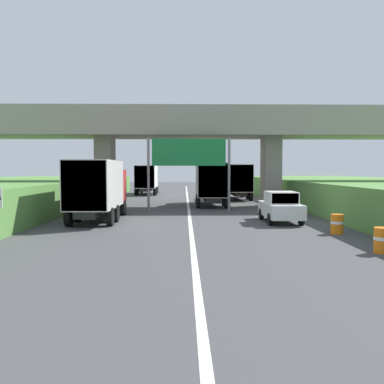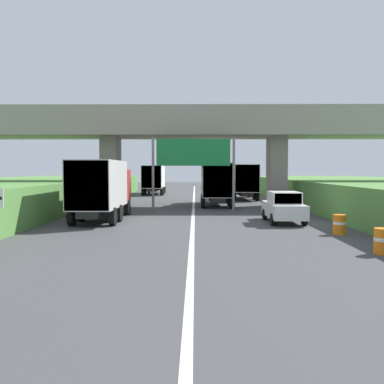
{
  "view_description": "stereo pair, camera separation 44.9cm",
  "coord_description": "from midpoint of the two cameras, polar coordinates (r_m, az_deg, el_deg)",
  "views": [
    {
      "loc": [
        -0.32,
        2.1,
        2.91
      ],
      "look_at": [
        0.0,
        18.9,
        2.0
      ],
      "focal_mm": 38.0,
      "sensor_mm": 36.0,
      "label": 1
    },
    {
      "loc": [
        0.13,
        2.1,
        2.91
      ],
      "look_at": [
        0.0,
        18.9,
        2.0
      ],
      "focal_mm": 38.0,
      "sensor_mm": 36.0,
      "label": 2
    }
  ],
  "objects": [
    {
      "name": "truck_red",
      "position": [
        23.91,
        -11.99,
        0.69
      ],
      "size": [
        2.44,
        7.3,
        3.44
      ],
      "color": "black",
      "rests_on": "ground"
    },
    {
      "name": "truck_orange",
      "position": [
        33.15,
        3.74,
        1.41
      ],
      "size": [
        2.44,
        7.3,
        3.44
      ],
      "color": "black",
      "rests_on": "ground"
    },
    {
      "name": "construction_barrel_3",
      "position": [
        19.63,
        20.6,
        -4.27
      ],
      "size": [
        0.57,
        0.57,
        0.9
      ],
      "color": "orange",
      "rests_on": "ground"
    },
    {
      "name": "lane_centre_stripe",
      "position": [
        25.55,
        0.66,
        -3.43
      ],
      "size": [
        0.2,
        94.97,
        0.01
      ],
      "primitive_type": "cube",
      "color": "white",
      "rests_on": "ground"
    },
    {
      "name": "car_white",
      "position": [
        23.08,
        13.29,
        -2.08
      ],
      "size": [
        1.86,
        4.1,
        1.72
      ],
      "color": "silver",
      "rests_on": "ground"
    },
    {
      "name": "truck_green",
      "position": [
        48.77,
        -5.06,
        1.95
      ],
      "size": [
        2.44,
        7.3,
        3.44
      ],
      "color": "black",
      "rests_on": "ground"
    },
    {
      "name": "truck_yellow",
      "position": [
        40.67,
        7.48,
        1.7
      ],
      "size": [
        2.44,
        7.3,
        3.44
      ],
      "color": "black",
      "rests_on": "ground"
    },
    {
      "name": "overhead_highway_sign",
      "position": [
        28.7,
        0.64,
        4.95
      ],
      "size": [
        5.88,
        0.18,
        5.21
      ],
      "color": "slate",
      "rests_on": "ground"
    },
    {
      "name": "overpass_bridge",
      "position": [
        32.39,
        0.62,
        8.24
      ],
      "size": [
        40.0,
        4.8,
        7.71
      ],
      "color": "gray",
      "rests_on": "ground"
    },
    {
      "name": "construction_barrel_2",
      "position": [
        15.68,
        25.91,
        -6.21
      ],
      "size": [
        0.57,
        0.57,
        0.9
      ],
      "color": "orange",
      "rests_on": "ground"
    }
  ]
}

